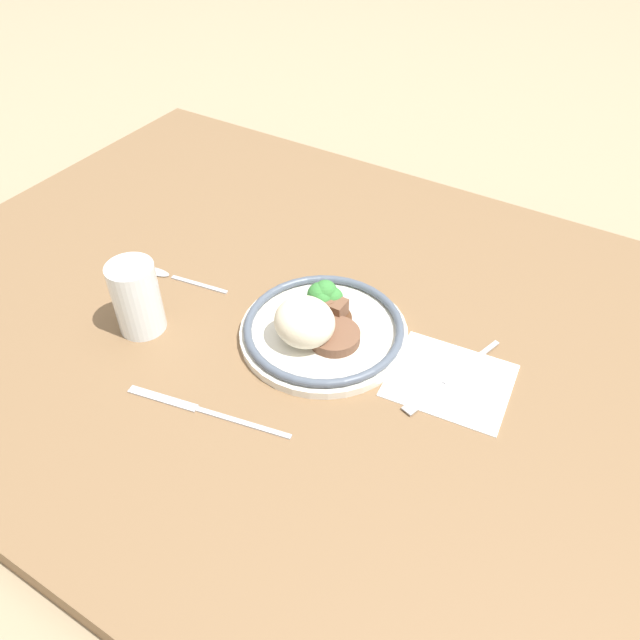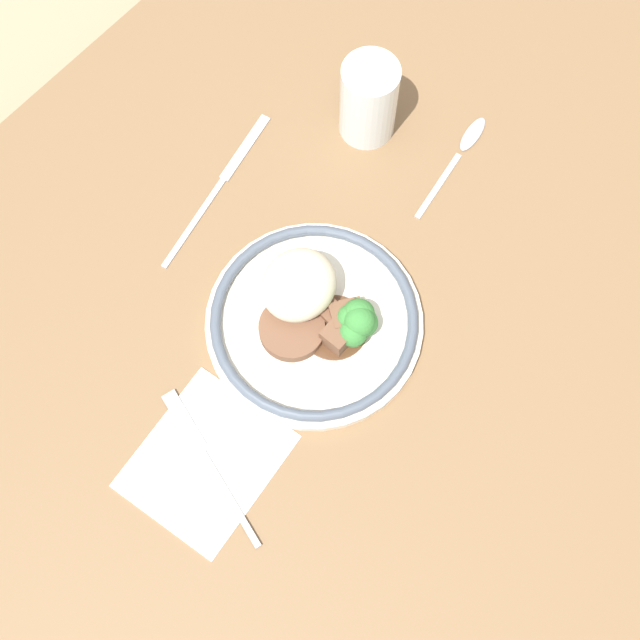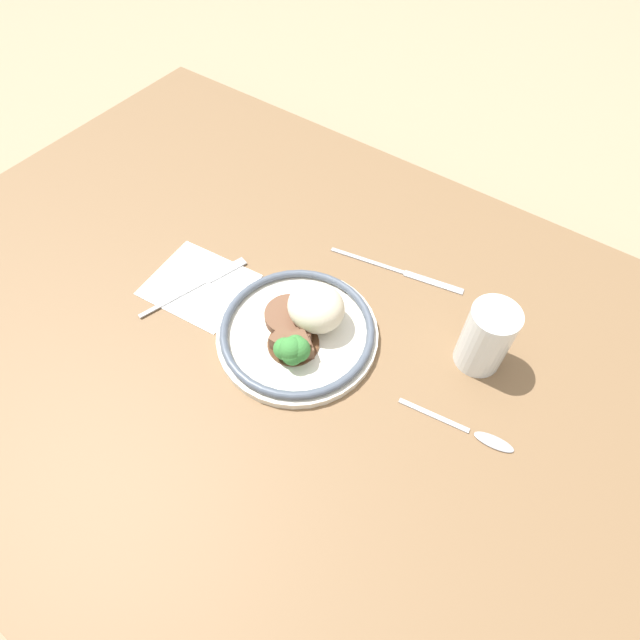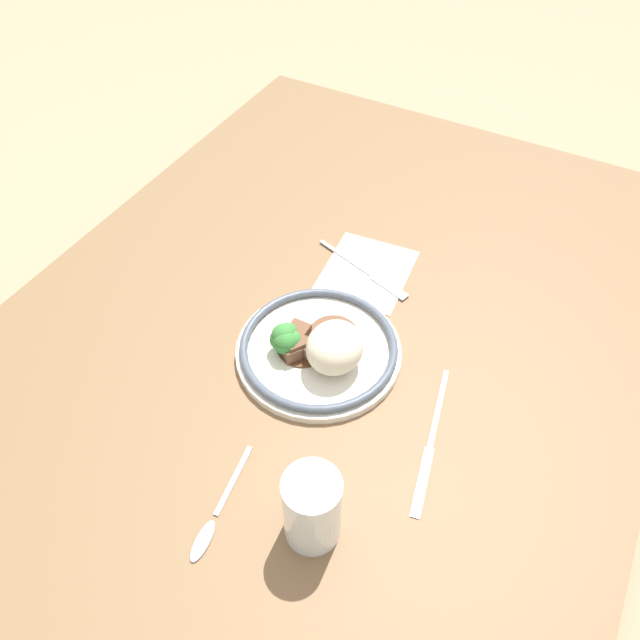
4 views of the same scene
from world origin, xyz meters
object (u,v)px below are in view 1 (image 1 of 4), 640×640
(plate, at_px, (319,324))
(spoon, at_px, (166,275))
(fork, at_px, (445,382))
(knife, at_px, (201,410))
(juice_glass, at_px, (137,300))

(plate, xyz_separation_m, spoon, (0.28, 0.01, -0.02))
(fork, bearing_deg, spoon, -70.92)
(knife, relative_size, spoon, 1.42)
(fork, bearing_deg, juice_glass, -56.43)
(juice_glass, bearing_deg, spoon, -63.41)
(plate, relative_size, knife, 1.06)
(spoon, bearing_deg, fork, 173.81)
(plate, height_order, fork, plate)
(fork, xyz_separation_m, spoon, (0.47, 0.02, -0.00))
(spoon, bearing_deg, knife, 132.19)
(plate, bearing_deg, spoon, 2.03)
(fork, height_order, knife, fork)
(plate, relative_size, fork, 1.29)
(fork, relative_size, knife, 0.82)
(plate, distance_m, fork, 0.19)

